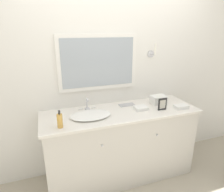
{
  "coord_description": "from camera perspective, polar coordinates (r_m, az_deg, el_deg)",
  "views": [
    {
      "loc": [
        -0.82,
        -1.71,
        1.83
      ],
      "look_at": [
        -0.11,
        0.31,
        1.1
      ],
      "focal_mm": 32.0,
      "sensor_mm": 36.0,
      "label": 1
    }
  ],
  "objects": [
    {
      "name": "wall_back",
      "position": [
        2.55,
        -0.19,
        6.28
      ],
      "size": [
        8.0,
        0.18,
        2.55
      ],
      "color": "white",
      "rests_on": "ground_plane"
    },
    {
      "name": "soap_bottle",
      "position": [
        2.02,
        -14.69,
        -6.78
      ],
      "size": [
        0.05,
        0.06,
        0.18
      ],
      "color": "gold",
      "rests_on": "vanity_counter"
    },
    {
      "name": "hand_towel_far_corner",
      "position": [
        2.42,
        8.19,
        -3.41
      ],
      "size": [
        0.15,
        0.12,
        0.04
      ],
      "color": "white",
      "rests_on": "vanity_counter"
    },
    {
      "name": "metal_tray",
      "position": [
        2.54,
        4.22,
        -2.52
      ],
      "size": [
        0.2,
        0.09,
        0.01
      ],
      "color": "#ADADB2",
      "rests_on": "vanity_counter"
    },
    {
      "name": "hand_towel_near_sink",
      "position": [
        2.58,
        19.1,
        -2.89
      ],
      "size": [
        0.17,
        0.11,
        0.04
      ],
      "color": "white",
      "rests_on": "vanity_counter"
    },
    {
      "name": "ground_plane",
      "position": [
        2.63,
        5.03,
        -25.36
      ],
      "size": [
        14.0,
        14.0,
        0.0
      ],
      "primitive_type": "plane",
      "color": "#B2A893"
    },
    {
      "name": "vanity_counter",
      "position": [
        2.58,
        2.42,
        -13.55
      ],
      "size": [
        1.85,
        0.62,
        0.9
      ],
      "color": "beige",
      "rests_on": "ground_plane"
    },
    {
      "name": "sink_basin",
      "position": [
        2.24,
        -6.17,
        -5.29
      ],
      "size": [
        0.45,
        0.36,
        0.16
      ],
      "color": "white",
      "rests_on": "vanity_counter"
    },
    {
      "name": "appliance_box",
      "position": [
        2.64,
        13.17,
        -1.06
      ],
      "size": [
        0.19,
        0.14,
        0.11
      ],
      "color": "white",
      "rests_on": "vanity_counter"
    },
    {
      "name": "picture_frame",
      "position": [
        2.44,
        14.21,
        -2.28
      ],
      "size": [
        0.11,
        0.01,
        0.15
      ],
      "color": "black",
      "rests_on": "vanity_counter"
    }
  ]
}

